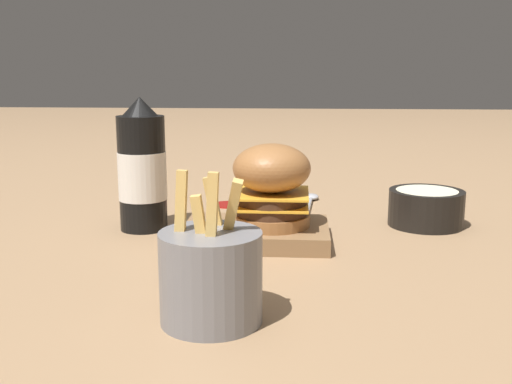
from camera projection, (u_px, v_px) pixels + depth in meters
name	position (u px, v px, depth m)	size (l,w,h in m)	color
ground_plane	(250.00, 232.00, 0.94)	(6.00, 6.00, 0.00)	#9E7A56
serving_board	(256.00, 233.00, 0.89)	(0.21, 0.15, 0.03)	olive
burger	(272.00, 184.00, 0.87)	(0.11, 0.11, 0.12)	#9E6638
ketchup_bottle	(142.00, 170.00, 0.94)	(0.08, 0.08, 0.21)	black
fries_basket	(211.00, 275.00, 0.60)	(0.10, 0.10, 0.16)	slate
side_bowl	(426.00, 207.00, 0.97)	(0.12, 0.12, 0.06)	black
spoon	(311.00, 199.00, 1.15)	(0.03, 0.15, 0.01)	#B2B2B7
ketchup_puddle	(228.00, 204.00, 1.13)	(0.06, 0.06, 0.00)	#9E140F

